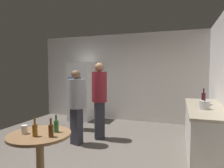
{
  "coord_description": "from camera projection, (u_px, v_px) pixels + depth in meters",
  "views": [
    {
      "loc": [
        1.82,
        -3.34,
        1.53
      ],
      "look_at": [
        0.4,
        0.79,
        1.26
      ],
      "focal_mm": 31.4,
      "sensor_mm": 36.0,
      "label": 1
    }
  ],
  "objects": [
    {
      "name": "ground_plane",
      "position": [
        80.0,
        152.0,
        3.84
      ],
      "size": [
        5.2,
        5.2,
        0.1
      ],
      "primitive_type": "cube",
      "color": "#5B544C"
    },
    {
      "name": "wall_back",
      "position": [
        119.0,
        77.0,
        6.23
      ],
      "size": [
        5.32,
        0.06,
        2.7
      ],
      "primitive_type": "cube",
      "color": "silver",
      "rests_on": "ground_plane"
    },
    {
      "name": "refrigerator",
      "position": [
        81.0,
        91.0,
        6.22
      ],
      "size": [
        0.7,
        0.68,
        1.8
      ],
      "color": "white",
      "rests_on": "ground_plane"
    },
    {
      "name": "kitchen_counter",
      "position": [
        205.0,
        131.0,
        3.58
      ],
      "size": [
        0.64,
        2.14,
        0.9
      ],
      "color": "beige",
      "rests_on": "ground_plane"
    },
    {
      "name": "kettle",
      "position": [
        205.0,
        105.0,
        3.3
      ],
      "size": [
        0.24,
        0.17,
        0.18
      ],
      "color": "#B2B2B7",
      "rests_on": "kitchen_counter"
    },
    {
      "name": "wine_bottle_on_counter",
      "position": [
        204.0,
        98.0,
        3.79
      ],
      "size": [
        0.08,
        0.08,
        0.31
      ],
      "color": "#3F141E",
      "rests_on": "kitchen_counter"
    },
    {
      "name": "foreground_table",
      "position": [
        40.0,
        141.0,
        2.53
      ],
      "size": [
        0.8,
        0.8,
        0.73
      ],
      "color": "olive",
      "rests_on": "ground_plane"
    },
    {
      "name": "beer_bottle_amber",
      "position": [
        35.0,
        130.0,
        2.41
      ],
      "size": [
        0.06,
        0.06,
        0.23
      ],
      "color": "#8C5919",
      "rests_on": "foreground_table"
    },
    {
      "name": "beer_bottle_brown",
      "position": [
        51.0,
        130.0,
        2.39
      ],
      "size": [
        0.06,
        0.06,
        0.23
      ],
      "color": "#593314",
      "rests_on": "foreground_table"
    },
    {
      "name": "beer_bottle_green",
      "position": [
        56.0,
        126.0,
        2.58
      ],
      "size": [
        0.06,
        0.06,
        0.23
      ],
      "color": "#26662D",
      "rests_on": "foreground_table"
    },
    {
      "name": "plastic_cup_white",
      "position": [
        24.0,
        129.0,
        2.51
      ],
      "size": [
        0.08,
        0.08,
        0.11
      ],
      "primitive_type": "cylinder",
      "color": "white",
      "rests_on": "foreground_table"
    },
    {
      "name": "person_in_navy_shirt",
      "position": [
        75.0,
        95.0,
        5.17
      ],
      "size": [
        0.48,
        0.48,
        1.57
      ],
      "rotation": [
        0.0,
        0.0,
        -0.81
      ],
      "color": "#2D2D38",
      "rests_on": "ground_plane"
    },
    {
      "name": "person_in_maroon_shirt",
      "position": [
        99.0,
        94.0,
        4.42
      ],
      "size": [
        0.47,
        0.47,
        1.73
      ],
      "rotation": [
        0.0,
        0.0,
        -1.04
      ],
      "color": "#2D2D38",
      "rests_on": "ground_plane"
    },
    {
      "name": "person_in_gray_shirt",
      "position": [
        76.0,
        101.0,
        4.1
      ],
      "size": [
        0.42,
        0.42,
        1.56
      ],
      "rotation": [
        0.0,
        0.0,
        -1.85
      ],
      "color": "#2D2D38",
      "rests_on": "ground_plane"
    }
  ]
}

